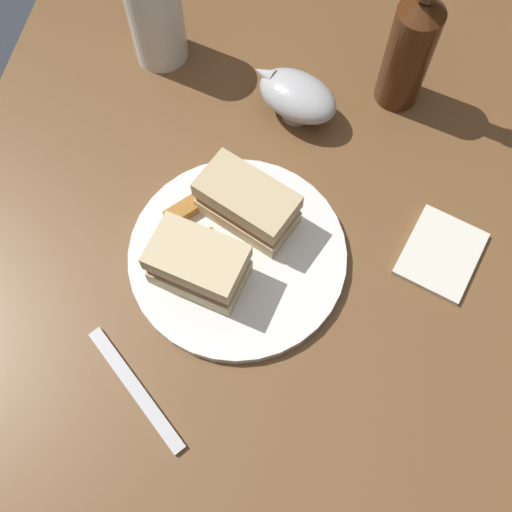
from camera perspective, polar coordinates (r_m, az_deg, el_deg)
The scene contains 15 objects.
ground_plane at distance 1.55m, azimuth 0.90°, elevation -12.19°, with size 6.00×6.00×0.00m, color #333842.
dining_table at distance 1.17m, azimuth 1.18°, elevation -8.56°, with size 1.09×0.91×0.78m, color brown.
plate at distance 0.80m, azimuth -1.70°, elevation 0.05°, with size 0.28×0.28×0.02m, color white.
sandwich_half_left at distance 0.78m, azimuth -0.80°, elevation 4.80°, with size 0.11×0.14×0.07m.
sandwich_half_right at distance 0.75m, azimuth -5.29°, elevation -0.79°, with size 0.09×0.12×0.07m.
potato_wedge_front at distance 0.82m, azimuth -2.58°, elevation 6.34°, with size 0.04×0.02×0.02m, color #B77F33.
potato_wedge_middle at distance 0.79m, azimuth -7.18°, elevation 0.40°, with size 0.04×0.02×0.02m, color gold.
potato_wedge_back at distance 0.78m, azimuth -4.20°, elevation -0.10°, with size 0.04×0.02×0.02m, color gold.
potato_wedge_left_edge at distance 0.79m, azimuth -4.20°, elevation 1.08°, with size 0.04×0.02×0.02m, color #AD702D.
potato_wedge_right_edge at distance 0.81m, azimuth -6.44°, elevation 4.25°, with size 0.06×0.02×0.02m, color #AD702D.
pint_glass at distance 0.94m, azimuth -9.19°, elevation 20.91°, with size 0.08×0.08×0.17m.
gravy_boat at distance 0.89m, azimuth 3.72°, elevation 14.39°, with size 0.11×0.14×0.07m.
cider_bottle at distance 0.88m, azimuth 13.96°, elevation 18.09°, with size 0.06×0.06×0.26m.
napkin at distance 0.84m, azimuth 16.53°, elevation 0.22°, with size 0.11×0.09×0.01m, color silver.
fork at distance 0.77m, azimuth -10.91°, elevation -11.84°, with size 0.18×0.02×0.01m, color silver.
Camera 1 is at (0.29, 0.04, 1.52)m, focal length 43.83 mm.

